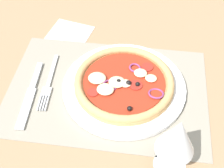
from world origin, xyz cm
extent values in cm
cube|color=#9E7A56|center=(0.00, 0.00, -1.20)|extent=(190.00, 140.00, 2.40)
cube|color=gray|center=(0.00, 0.00, 0.20)|extent=(47.22, 32.47, 0.40)
cylinder|color=white|center=(-3.93, -0.93, 0.99)|extent=(29.19, 29.19, 1.17)
cylinder|color=tan|center=(-3.93, -0.93, 2.07)|extent=(23.45, 23.45, 1.00)
torus|color=tan|center=(-3.93, -0.93, 2.93)|extent=(23.37, 23.37, 1.80)
cylinder|color=#A82D19|center=(-3.93, -0.93, 2.72)|extent=(19.23, 19.23, 0.30)
ellipsoid|color=beige|center=(-10.06, -2.38, 3.29)|extent=(2.76, 2.49, 0.83)
ellipsoid|color=beige|center=(0.17, 2.55, 3.46)|extent=(3.94, 3.54, 1.18)
ellipsoid|color=beige|center=(-7.48, -3.71, 3.34)|extent=(3.12, 2.81, 0.94)
ellipsoid|color=beige|center=(-4.25, -0.36, 3.29)|extent=(2.78, 2.50, 0.83)
ellipsoid|color=beige|center=(2.41, -0.57, 3.50)|extent=(4.20, 3.78, 1.26)
ellipsoid|color=beige|center=(-2.33, -0.41, 3.46)|extent=(3.91, 3.52, 1.17)
sphere|color=black|center=(-7.09, 0.30, 3.41)|extent=(1.07, 1.07, 1.07)
sphere|color=black|center=(-5.01, 0.15, 3.51)|extent=(1.27, 1.27, 1.27)
sphere|color=black|center=(-2.70, 0.46, 3.55)|extent=(1.36, 1.36, 1.36)
sphere|color=black|center=(-5.94, 7.20, 3.43)|extent=(1.11, 1.11, 1.11)
torus|color=#8E3D75|center=(-0.88, 0.89, 3.12)|extent=(3.51, 3.46, 1.38)
torus|color=#8E3D75|center=(-6.02, -5.43, 3.12)|extent=(2.92, 2.89, 0.80)
torus|color=#8E3D75|center=(-11.44, 2.01, 3.12)|extent=(3.62, 3.63, 1.14)
cylinder|color=#A3281E|center=(-6.71, 0.28, 3.02)|extent=(3.13, 3.13, 0.30)
cylinder|color=#A3281E|center=(2.69, 3.45, 3.02)|extent=(2.58, 2.58, 0.30)
cylinder|color=#A3281E|center=(-8.97, -6.18, 3.02)|extent=(2.89, 2.89, 0.30)
cube|color=silver|center=(14.47, -4.10, 0.62)|extent=(1.50, 11.19, 0.44)
cube|color=silver|center=(14.10, 2.72, 0.62)|extent=(2.33, 2.64, 0.44)
cube|color=silver|center=(14.82, 6.19, 0.62)|extent=(0.55, 4.33, 0.44)
cube|color=silver|center=(14.22, 6.16, 0.62)|extent=(0.55, 4.33, 0.44)
cube|color=silver|center=(13.62, 6.12, 0.62)|extent=(0.55, 4.33, 0.44)
cube|color=silver|center=(13.02, 6.09, 0.62)|extent=(0.55, 4.33, 0.44)
cube|color=silver|center=(17.91, -1.96, 0.71)|extent=(1.77, 8.46, 0.62)
cube|color=silver|center=(17.34, 8.02, 0.62)|extent=(2.65, 11.69, 0.44)
cylinder|color=silver|center=(-14.99, 17.52, 0.20)|extent=(6.40, 6.40, 0.40)
cylinder|color=silver|center=(-14.99, 17.52, 3.40)|extent=(0.80, 0.80, 6.00)
cone|color=silver|center=(-14.99, 17.52, 10.65)|extent=(7.20, 7.20, 8.50)
cone|color=red|center=(-14.99, 17.52, 10.48)|extent=(6.29, 6.29, 7.36)
cube|color=silver|center=(13.61, -19.47, 0.18)|extent=(13.39, 12.51, 0.36)
camera|label=1|loc=(-7.62, 47.99, 57.36)|focal=50.44mm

